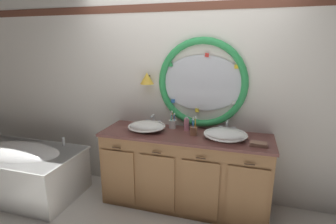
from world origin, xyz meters
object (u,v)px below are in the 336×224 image
object	(u,v)px
bathtub	(20,168)
toothbrush_holder_right	(194,130)
sink_basin_left	(147,126)
sink_basin_right	(225,134)
soap_dispenser	(187,124)
toothbrush_holder_left	(172,124)
folded_hand_towel	(259,144)

from	to	relation	value
bathtub	toothbrush_holder_right	xyz separation A→B (m)	(2.21, 0.36, 0.61)
sink_basin_left	sink_basin_right	bearing A→B (deg)	0.00
sink_basin_left	toothbrush_holder_right	size ratio (longest dim) A/B	2.00
sink_basin_right	soap_dispenser	size ratio (longest dim) A/B	2.75
toothbrush_holder_left	bathtub	bearing A→B (deg)	-164.16
sink_basin_right	toothbrush_holder_right	world-z (taller)	toothbrush_holder_right
sink_basin_right	soap_dispenser	distance (m)	0.50
folded_hand_towel	soap_dispenser	bearing A→B (deg)	161.68
sink_basin_right	folded_hand_towel	distance (m)	0.36
toothbrush_holder_right	folded_hand_towel	world-z (taller)	toothbrush_holder_right
bathtub	toothbrush_holder_left	distance (m)	2.08
bathtub	sink_basin_right	bearing A→B (deg)	7.59
toothbrush_holder_right	toothbrush_holder_left	bearing A→B (deg)	149.30
bathtub	sink_basin_right	distance (m)	2.66
toothbrush_holder_left	toothbrush_holder_right	world-z (taller)	toothbrush_holder_right
sink_basin_left	sink_basin_right	xyz separation A→B (m)	(0.92, 0.00, -0.01)
soap_dispenser	toothbrush_holder_right	bearing A→B (deg)	-51.56
sink_basin_right	folded_hand_towel	bearing A→B (deg)	-16.70
folded_hand_towel	sink_basin_right	bearing A→B (deg)	163.30
bathtub	toothbrush_holder_left	world-z (taller)	toothbrush_holder_left
bathtub	sink_basin_left	size ratio (longest dim) A/B	3.57
toothbrush_holder_right	bathtub	bearing A→B (deg)	-170.67
sink_basin_right	toothbrush_holder_right	size ratio (longest dim) A/B	2.13
sink_basin_left	folded_hand_towel	world-z (taller)	sink_basin_left
bathtub	soap_dispenser	world-z (taller)	soap_dispenser
sink_basin_left	soap_dispenser	xyz separation A→B (m)	(0.44, 0.17, 0.02)
bathtub	folded_hand_towel	size ratio (longest dim) A/B	9.14
sink_basin_right	folded_hand_towel	size ratio (longest dim) A/B	2.73
sink_basin_left	folded_hand_towel	bearing A→B (deg)	-4.66
sink_basin_left	sink_basin_right	world-z (taller)	sink_basin_left
bathtub	toothbrush_holder_left	xyz separation A→B (m)	(1.91, 0.54, 0.61)
bathtub	sink_basin_right	size ratio (longest dim) A/B	3.35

